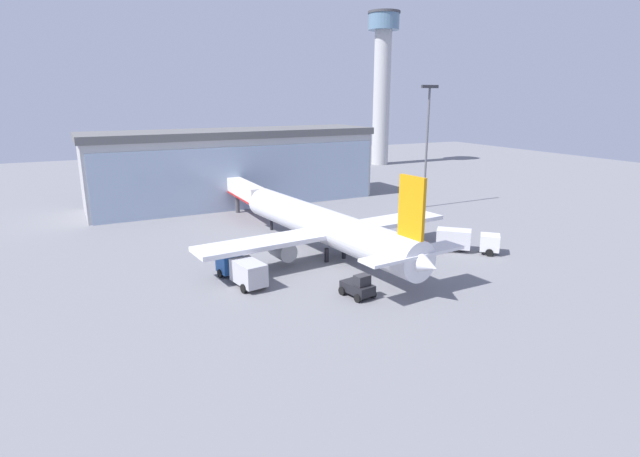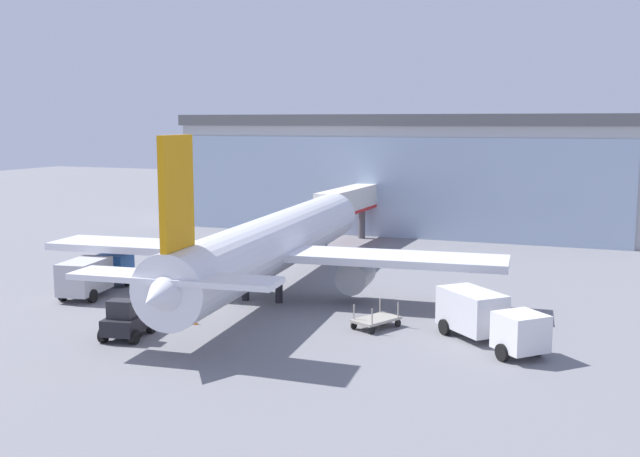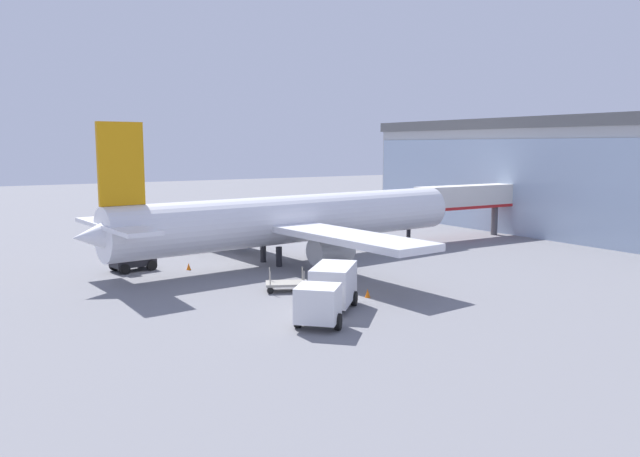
{
  "view_description": "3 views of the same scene",
  "coord_description": "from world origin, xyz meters",
  "px_view_note": "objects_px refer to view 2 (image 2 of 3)",
  "views": [
    {
      "loc": [
        -25.0,
        -45.73,
        18.2
      ],
      "look_at": [
        0.47,
        6.07,
        2.95
      ],
      "focal_mm": 28.0,
      "sensor_mm": 36.0,
      "label": 1
    },
    {
      "loc": [
        22.86,
        -41.55,
        12.01
      ],
      "look_at": [
        3.12,
        6.87,
        4.53
      ],
      "focal_mm": 42.0,
      "sensor_mm": 36.0,
      "label": 2
    },
    {
      "loc": [
        46.24,
        -19.99,
        9.77
      ],
      "look_at": [
        1.52,
        6.75,
        2.78
      ],
      "focal_mm": 35.0,
      "sensor_mm": 36.0,
      "label": 3
    }
  ],
  "objects_px": {
    "jet_bridge": "(347,202)",
    "safety_cone_nose": "(195,320)",
    "airplane": "(272,245)",
    "safety_cone_wingtip": "(461,316)",
    "fuel_truck": "(487,317)",
    "catering_truck": "(95,273)",
    "baggage_cart": "(376,320)",
    "pushback_tug": "(127,321)"
  },
  "relations": [
    {
      "from": "airplane",
      "to": "catering_truck",
      "type": "bearing_deg",
      "value": 104.61
    },
    {
      "from": "safety_cone_nose",
      "to": "safety_cone_wingtip",
      "type": "xyz_separation_m",
      "value": [
        14.58,
        6.95,
        0.0
      ]
    },
    {
      "from": "baggage_cart",
      "to": "pushback_tug",
      "type": "height_order",
      "value": "pushback_tug"
    },
    {
      "from": "airplane",
      "to": "safety_cone_nose",
      "type": "relative_size",
      "value": 66.2
    },
    {
      "from": "airplane",
      "to": "pushback_tug",
      "type": "relative_size",
      "value": 10.46
    },
    {
      "from": "safety_cone_nose",
      "to": "fuel_truck",
      "type": "bearing_deg",
      "value": 8.82
    },
    {
      "from": "pushback_tug",
      "to": "safety_cone_wingtip",
      "type": "relative_size",
      "value": 6.33
    },
    {
      "from": "jet_bridge",
      "to": "safety_cone_nose",
      "type": "bearing_deg",
      "value": -177.17
    },
    {
      "from": "jet_bridge",
      "to": "baggage_cart",
      "type": "relative_size",
      "value": 3.75
    },
    {
      "from": "fuel_truck",
      "to": "safety_cone_wingtip",
      "type": "height_order",
      "value": "fuel_truck"
    },
    {
      "from": "fuel_truck",
      "to": "baggage_cart",
      "type": "bearing_deg",
      "value": -142.43
    },
    {
      "from": "jet_bridge",
      "to": "safety_cone_nose",
      "type": "height_order",
      "value": "jet_bridge"
    },
    {
      "from": "baggage_cart",
      "to": "airplane",
      "type": "bearing_deg",
      "value": -95.28
    },
    {
      "from": "fuel_truck",
      "to": "airplane",
      "type": "bearing_deg",
      "value": -157.45
    },
    {
      "from": "jet_bridge",
      "to": "pushback_tug",
      "type": "distance_m",
      "value": 34.99
    },
    {
      "from": "fuel_truck",
      "to": "pushback_tug",
      "type": "xyz_separation_m",
      "value": [
        -18.8,
        -6.54,
        -0.49
      ]
    },
    {
      "from": "jet_bridge",
      "to": "safety_cone_nose",
      "type": "distance_m",
      "value": 31.2
    },
    {
      "from": "safety_cone_nose",
      "to": "safety_cone_wingtip",
      "type": "bearing_deg",
      "value": 25.48
    },
    {
      "from": "jet_bridge",
      "to": "fuel_truck",
      "type": "distance_m",
      "value": 33.88
    },
    {
      "from": "catering_truck",
      "to": "baggage_cart",
      "type": "distance_m",
      "value": 21.03
    },
    {
      "from": "airplane",
      "to": "safety_cone_wingtip",
      "type": "distance_m",
      "value": 14.11
    },
    {
      "from": "catering_truck",
      "to": "fuel_truck",
      "type": "xyz_separation_m",
      "value": [
        27.51,
        -1.6,
        0.0
      ]
    },
    {
      "from": "safety_cone_nose",
      "to": "baggage_cart",
      "type": "bearing_deg",
      "value": 17.69
    },
    {
      "from": "safety_cone_wingtip",
      "to": "catering_truck",
      "type": "bearing_deg",
      "value": -173.82
    },
    {
      "from": "baggage_cart",
      "to": "safety_cone_nose",
      "type": "distance_m",
      "value": 10.82
    },
    {
      "from": "fuel_truck",
      "to": "safety_cone_nose",
      "type": "distance_m",
      "value": 17.07
    },
    {
      "from": "jet_bridge",
      "to": "pushback_tug",
      "type": "relative_size",
      "value": 3.46
    },
    {
      "from": "airplane",
      "to": "catering_truck",
      "type": "distance_m",
      "value": 12.64
    },
    {
      "from": "pushback_tug",
      "to": "safety_cone_nose",
      "type": "distance_m",
      "value": 4.46
    },
    {
      "from": "jet_bridge",
      "to": "safety_cone_wingtip",
      "type": "bearing_deg",
      "value": -146.12
    },
    {
      "from": "airplane",
      "to": "baggage_cart",
      "type": "height_order",
      "value": "airplane"
    },
    {
      "from": "fuel_truck",
      "to": "pushback_tug",
      "type": "height_order",
      "value": "fuel_truck"
    },
    {
      "from": "baggage_cart",
      "to": "pushback_tug",
      "type": "relative_size",
      "value": 0.92
    },
    {
      "from": "fuel_truck",
      "to": "safety_cone_nose",
      "type": "height_order",
      "value": "fuel_truck"
    },
    {
      "from": "fuel_truck",
      "to": "pushback_tug",
      "type": "distance_m",
      "value": 19.91
    },
    {
      "from": "catering_truck",
      "to": "safety_cone_nose",
      "type": "relative_size",
      "value": 13.76
    },
    {
      "from": "fuel_truck",
      "to": "safety_cone_wingtip",
      "type": "bearing_deg",
      "value": 160.94
    },
    {
      "from": "pushback_tug",
      "to": "safety_cone_wingtip",
      "type": "xyz_separation_m",
      "value": [
        16.55,
        10.88,
        -0.7
      ]
    },
    {
      "from": "fuel_truck",
      "to": "pushback_tug",
      "type": "bearing_deg",
      "value": -117.31
    },
    {
      "from": "jet_bridge",
      "to": "baggage_cart",
      "type": "xyz_separation_m",
      "value": [
        11.91,
        -27.62,
        -3.68
      ]
    },
    {
      "from": "safety_cone_wingtip",
      "to": "jet_bridge",
      "type": "bearing_deg",
      "value": 124.02
    },
    {
      "from": "baggage_cart",
      "to": "safety_cone_nose",
      "type": "xyz_separation_m",
      "value": [
        -10.31,
        -3.29,
        -0.23
      ]
    }
  ]
}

